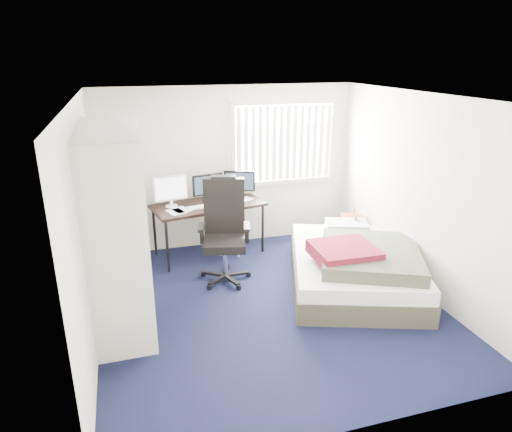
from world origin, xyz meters
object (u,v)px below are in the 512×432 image
object	(u,v)px
office_chair	(225,241)
bed	(355,265)
nightstand	(354,225)
desk	(208,202)

from	to	relation	value
office_chair	bed	distance (m)	1.77
nightstand	office_chair	bearing A→B (deg)	-172.33
desk	bed	world-z (taller)	desk
nightstand	bed	bearing A→B (deg)	-116.44
bed	office_chair	bearing A→B (deg)	155.73
office_chair	bed	bearing A→B (deg)	-24.27
office_chair	nightstand	world-z (taller)	office_chair
bed	nightstand	bearing A→B (deg)	63.56
desk	office_chair	world-z (taller)	office_chair
desk	office_chair	distance (m)	0.92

